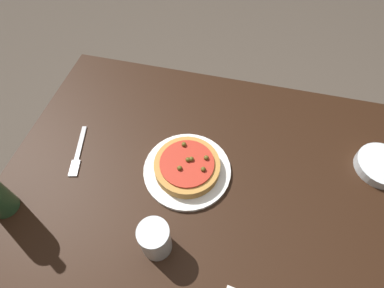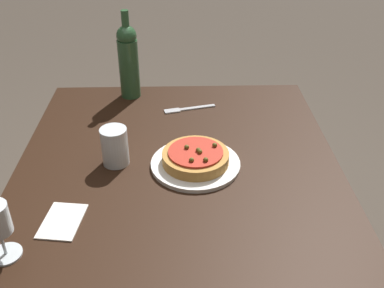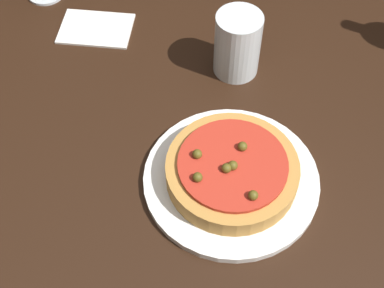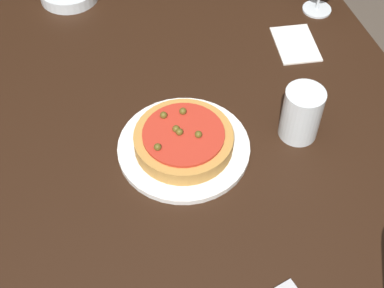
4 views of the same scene
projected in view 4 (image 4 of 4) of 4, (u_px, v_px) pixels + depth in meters
ground_plane at (193, 269)px, 1.68m from camera, size 14.00×14.00×0.00m
dining_table at (193, 136)px, 1.17m from camera, size 1.26×0.92×0.75m
dinner_plate at (184, 148)px, 1.02m from camera, size 0.25×0.25×0.01m
pizza at (184, 139)px, 1.01m from camera, size 0.19×0.19×0.05m
water_cup at (301, 114)px, 1.01m from camera, size 0.08×0.08×0.11m
paper_napkin at (296, 44)px, 1.22m from camera, size 0.14×0.11×0.00m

